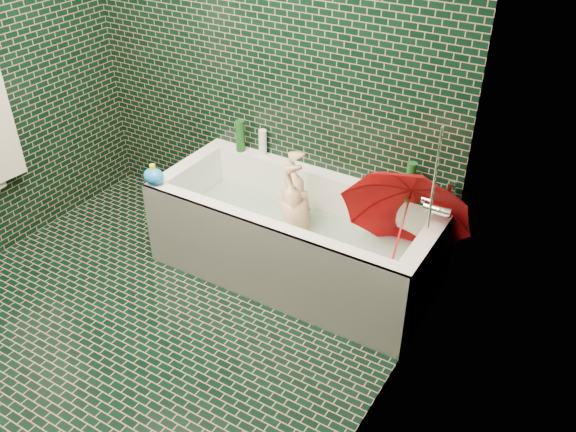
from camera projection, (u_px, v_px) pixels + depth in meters
The scene contains 18 objects.
floor at pixel (128, 344), 3.29m from camera, with size 2.80×2.80×0.00m, color black.
wall_back at pixel (264, 47), 3.61m from camera, with size 2.80×2.80×0.00m, color black.
wall_right at pixel (361, 221), 2.05m from camera, with size 2.80×2.80×0.00m, color black.
bathtub at pixel (294, 245), 3.71m from camera, with size 1.70×0.75×0.55m.
bath_mat at pixel (296, 250), 3.75m from camera, with size 1.35×0.47×0.01m, color green.
water at pixel (296, 231), 3.67m from camera, with size 1.48×0.53×0.00m, color silver.
faucet at pixel (435, 202), 3.05m from camera, with size 0.18×0.19×0.55m.
child at pixel (299, 226), 3.70m from camera, with size 0.33×0.22×0.90m, color #DDAF8A.
umbrella at pixel (401, 230), 3.27m from camera, with size 0.69×0.69×0.60m, color red.
soap_bottle_a at pixel (442, 210), 3.41m from camera, with size 0.09×0.09×0.23m, color white.
soap_bottle_b at pixel (445, 208), 3.42m from camera, with size 0.09×0.09×0.20m, color #3A1D6C.
soap_bottle_c at pixel (427, 206), 3.44m from camera, with size 0.14×0.14×0.17m, color #144718.
bottle_right_tall at pixel (410, 182), 3.43m from camera, with size 0.06×0.06×0.24m, color #144718.
bottle_right_pump at pixel (450, 196), 3.37m from camera, with size 0.05×0.05×0.17m, color silver.
bottle_left_tall at pixel (240, 136), 3.96m from camera, with size 0.06×0.06×0.21m, color #144718.
bottle_left_short at pixel (263, 142), 3.92m from camera, with size 0.05×0.05×0.17m, color white.
rubber_duck at pixel (396, 189), 3.52m from camera, with size 0.11×0.09×0.08m.
bath_toy at pixel (154, 176), 3.62m from camera, with size 0.14×0.12×0.13m.
Camera 1 is at (1.97, -1.59, 2.39)m, focal length 38.00 mm.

